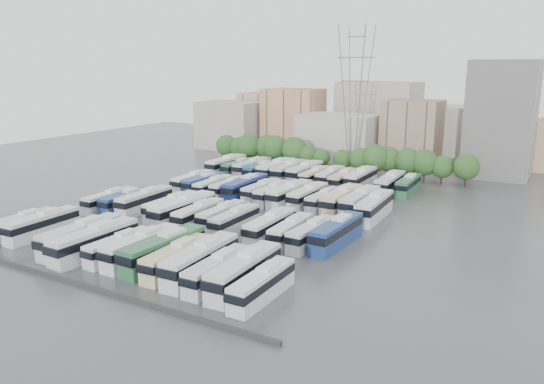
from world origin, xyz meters
The scene contains 56 objects.
ground centered at (0.00, 0.00, 0.00)m, with size 220.00×220.00×0.00m, color #424447.
parapet centered at (0.00, -33.00, 0.25)m, with size 56.00×0.50×0.50m, color #2D2D30.
tree_line centered at (-1.58, 42.08, 4.38)m, with size 65.54×7.76×7.97m.
city_buildings centered at (-7.46, 71.86, 7.87)m, with size 102.00×35.00×20.00m.
apartment_tower centered at (34.00, 58.00, 13.00)m, with size 14.00×14.00×26.00m, color silver.
electricity_pylon centered at (2.00, 50.00, 18.66)m, with size 9.00×6.91×33.83m.
bus_r0_s0 centered at (-21.52, -23.97, 1.69)m, with size 2.45×11.00×3.45m.
bus_r0_s1 centered at (-18.23, -23.01, 1.85)m, with size 2.89×12.09×3.77m.
bus_r0_s4 centered at (-8.39, -24.23, 2.05)m, with size 3.31×13.36×4.17m.
bus_r0_s5 centered at (-5.00, -24.90, 2.08)m, with size 3.22×13.57×4.24m.
bus_r0_s6 centered at (-1.48, -23.90, 1.66)m, with size 2.58×10.84×3.39m.
bus_r0_s7 centered at (1.67, -23.09, 1.92)m, with size 2.85×12.49×3.91m.
bus_r0_s8 centered at (5.16, -22.76, 2.05)m, with size 3.48×13.40×4.17m.
bus_r0_s9 centered at (8.09, -23.68, 1.81)m, with size 3.06×11.82×3.68m.
bus_r0_s10 centered at (11.47, -23.24, 2.04)m, with size 3.57×13.37×4.15m.
bus_r0_s11 centered at (14.73, -24.32, 1.76)m, with size 2.81×11.50×3.59m.
bus_r0_s12 centered at (18.00, -23.64, 2.02)m, with size 3.34×13.20×4.11m.
bus_r0_s13 centered at (21.34, -25.28, 1.73)m, with size 2.59×11.24×3.52m.
bus_r1_s0 centered at (-21.26, -7.01, 1.69)m, with size 2.64×11.02×3.44m.
bus_r1_s1 centered at (-18.13, -6.01, 1.72)m, with size 2.75×11.21×3.50m.
bus_r1_s2 centered at (-14.94, -4.83, 1.90)m, with size 3.09×12.39×3.86m.
bus_r1_s4 centered at (-8.30, -5.27, 1.85)m, with size 2.66×12.00×3.76m.
bus_r1_s5 centered at (-5.07, -6.44, 2.10)m, with size 3.38×13.70×4.27m.
bus_r1_s6 centered at (-1.79, -6.59, 1.76)m, with size 2.91×11.53×3.59m.
bus_r1_s7 centered at (1.68, -5.13, 1.69)m, with size 2.45×10.97×3.44m.
bus_r1_s8 centered at (5.04, -6.37, 1.72)m, with size 2.50×11.17×3.50m.
bus_r1_s10 centered at (11.53, -6.66, 1.85)m, with size 2.82×12.04×3.76m.
bus_r1_s11 centered at (14.96, -6.69, 1.69)m, with size 2.81×11.04×3.44m.
bus_r1_s12 centered at (18.26, -6.56, 1.74)m, with size 2.86×11.37×3.54m.
bus_r1_s13 centered at (21.39, -4.92, 1.97)m, with size 3.18×12.88×4.02m.
bus_r2_s1 centered at (-18.00, 12.37, 1.75)m, with size 2.80×11.45×3.57m.
bus_r2_s2 centered at (-14.97, 12.19, 1.71)m, with size 2.85×11.18×3.48m.
bus_r2_s3 centered at (-11.67, 10.87, 1.70)m, with size 2.80×11.11×3.46m.
bus_r2_s4 centered at (-8.14, 11.50, 1.71)m, with size 2.57×11.13×3.48m.
bus_r2_s5 centered at (-5.00, 12.23, 2.02)m, with size 3.11×13.18×4.12m.
bus_r2_s6 centered at (-1.56, 12.46, 1.71)m, with size 2.60×11.12×3.48m.
bus_r2_s7 centered at (1.59, 11.64, 1.75)m, with size 2.57×11.38×3.56m.
bus_r2_s8 centered at (4.86, 11.97, 1.96)m, with size 3.32×12.82×3.99m.
bus_r2_s9 centered at (8.26, 12.53, 1.86)m, with size 2.72×12.08×3.78m.
bus_r2_s10 centered at (11.60, 12.11, 1.67)m, with size 2.67×10.87×3.39m.
bus_r2_s11 centered at (14.94, 12.29, 2.05)m, with size 2.97×13.29×4.17m.
bus_r2_s12 centered at (18.13, 12.81, 2.04)m, with size 2.98×13.24×4.15m.
bus_r2_s13 centered at (21.45, 10.62, 2.05)m, with size 3.49×13.45×4.18m.
bus_r3_s0 centered at (-21.59, 29.75, 2.01)m, with size 3.00×13.10×4.10m.
bus_r3_s1 centered at (-18.25, 29.93, 1.72)m, with size 2.79×11.24×3.50m.
bus_r3_s2 centered at (-14.77, 30.31, 1.92)m, with size 3.24×12.59×3.92m.
bus_r3_s3 centered at (-11.49, 28.79, 1.81)m, with size 2.72×11.77×3.68m.
bus_r3_s4 centered at (-8.18, 29.97, 2.11)m, with size 3.16×13.74×4.30m.
bus_r3_s5 centered at (-5.06, 30.12, 2.06)m, with size 3.49×13.47×4.19m.
bus_r3_s6 centered at (-1.49, 30.76, 2.04)m, with size 2.96×13.27×4.16m.
bus_r3_s7 centered at (1.71, 29.11, 1.76)m, with size 2.52×11.41×3.58m.
bus_r3_s8 centered at (4.88, 30.23, 1.82)m, with size 3.12×11.92×3.71m.
bus_r3_s9 centered at (8.28, 29.02, 1.83)m, with size 2.94×11.96×3.73m.
bus_r3_s10 centered at (11.41, 30.97, 1.99)m, with size 2.88×12.96×4.06m.
bus_r3_s12 centered at (18.11, 29.41, 1.99)m, with size 3.14×12.98×4.05m.
bus_r3_s13 centered at (21.37, 30.88, 1.77)m, with size 2.75×11.52×3.60m.
Camera 1 is at (49.07, -71.19, 25.10)m, focal length 35.00 mm.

